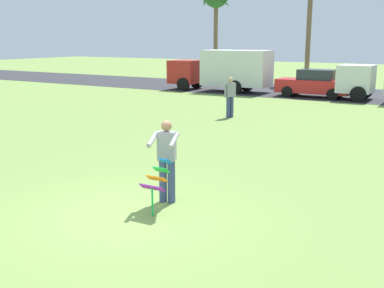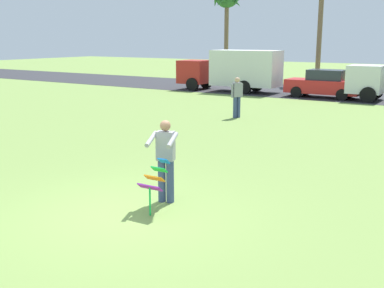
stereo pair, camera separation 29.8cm
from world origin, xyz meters
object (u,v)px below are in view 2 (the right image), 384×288
person_kite_flyer (165,158)px  person_walker_near (237,96)px  parked_truck_red_cab (234,69)px  kite_held (155,179)px  parked_car_red (324,84)px

person_kite_flyer → person_walker_near: same height
parked_truck_red_cab → person_walker_near: (4.86, -8.96, -0.48)m
person_kite_flyer → kite_held: 0.70m
person_kite_flyer → kite_held: size_ratio=1.66×
person_kite_flyer → kite_held: bearing=-73.1°
parked_car_red → person_walker_near: (-0.97, -8.96, 0.16)m
kite_held → parked_car_red: parked_car_red is taller
person_walker_near → parked_car_red: bearing=83.8°
kite_held → person_kite_flyer: bearing=106.9°
kite_held → person_walker_near: (-3.94, 11.04, 0.25)m
person_kite_flyer → person_walker_near: bearing=109.8°
person_walker_near → parked_truck_red_cab: bearing=118.5°
person_kite_flyer → kite_held: person_kite_flyer is taller
person_walker_near → kite_held: bearing=-70.4°
parked_truck_red_cab → parked_car_red: parked_truck_red_cab is taller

